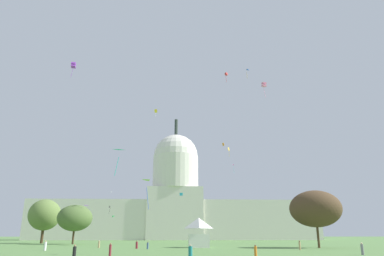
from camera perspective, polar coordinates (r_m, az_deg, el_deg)
The scene contains 30 objects.
capitol_building at distance 187.37m, azimuth -2.76°, elevation -12.35°, with size 145.98×24.15×64.21m.
event_tent at distance 82.00m, azimuth 1.08°, elevation -16.57°, with size 4.77×5.41×6.42m.
tree_west_near at distance 113.31m, azimuth -18.47°, elevation -13.69°, with size 12.85×11.93×11.28m.
tree_west_far at distance 127.49m, azimuth -22.81°, elevation -12.87°, with size 14.54×14.55×13.85m.
tree_east_mid at distance 84.62m, azimuth 19.40°, elevation -12.26°, with size 13.05×12.26×12.28m.
person_black_near_tree_west at distance 49.00m, azimuth -18.55°, elevation -18.54°, with size 0.61×0.61×1.59m.
person_denim_edge_west at distance 74.19m, azimuth -7.21°, elevation -18.41°, with size 0.48×0.48×1.46m.
person_tan_near_tent at distance 82.60m, azimuth -14.86°, elevation -17.80°, with size 0.44×0.44×1.57m.
person_white_near_tree_east at distance 72.20m, azimuth -22.74°, elevation -17.27°, with size 0.58×0.58×1.72m.
person_teal_mid_right at distance 44.22m, azimuth -0.26°, elevation -19.57°, with size 0.49×0.49×1.69m.
person_tan_mid_left at distance 73.11m, azimuth 17.09°, elevation -17.77°, with size 0.53×0.53×1.71m.
person_orange_back_left at distance 50.11m, azimuth 10.28°, elevation -19.07°, with size 0.37×0.37×1.53m.
person_maroon_back_right at distance 76.74m, azimuth -8.96°, elevation -18.27°, with size 0.65×0.65×1.55m.
person_grey_front_center at distance 58.68m, azimuth 25.91°, elevation -17.28°, with size 0.54×0.54×1.71m.
person_maroon_front_left at distance 51.09m, azimuth -13.14°, elevation -18.73°, with size 0.43×0.43×1.73m.
kite_violet_low at distance 125.81m, azimuth -16.87°, elevation -12.19°, with size 1.42×0.77×3.95m.
kite_red_high at distance 113.96m, azimuth 5.58°, elevation 8.69°, with size 1.04×1.03×3.27m.
kite_yellow_high at distance 126.74m, azimuth -5.89°, elevation 2.71°, with size 1.10×0.19×2.85m.
kite_gold_high at distance 144.25m, azimuth 5.99°, elevation -3.53°, with size 0.83×0.65×3.96m.
kite_black_low at distance 162.26m, azimuth -13.24°, elevation -12.48°, with size 0.47×0.87×3.27m.
kite_lime_low at distance 54.52m, azimuth -6.90°, elevation -9.08°, with size 1.45×1.64×4.12m.
kite_turquoise_low at distance 53.66m, azimuth -11.83°, elevation -3.97°, with size 1.69×1.05×3.75m.
kite_cyan_low at distance 105.92m, azimuth -1.77°, elevation -10.70°, with size 0.95×0.61×0.86m.
kite_white_mid at distance 155.12m, azimuth -13.13°, elevation -10.20°, with size 0.55×1.36×0.26m.
kite_pink_high at distance 105.26m, azimuth 11.60°, elevation 6.91°, with size 1.38×1.43×4.77m.
kite_green_low at distance 169.01m, azimuth -12.68°, elevation -13.81°, with size 0.89×0.89×0.72m.
kite_blue_high at distance 116.71m, azimuth 8.78°, elevation 9.05°, with size 1.41×1.45×2.75m.
kite_magenta_mid at distance 168.35m, azimuth 6.84°, elevation -6.20°, with size 0.75×1.20×3.74m.
kite_orange_high at distance 135.39m, azimuth 5.10°, elevation -2.67°, with size 0.73×0.73×1.26m.
kite_violet_high at distance 92.82m, azimuth -18.69°, elevation 9.62°, with size 1.22×1.28×3.93m.
Camera 1 is at (0.11, -21.54, 2.88)m, focal length 32.85 mm.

